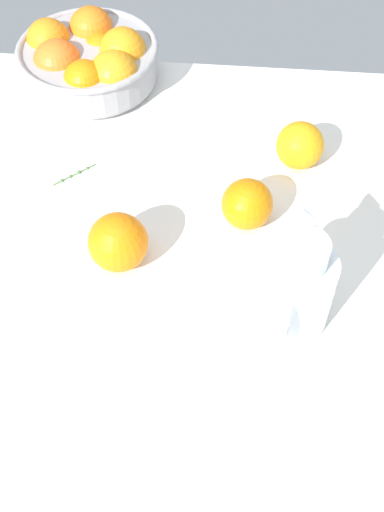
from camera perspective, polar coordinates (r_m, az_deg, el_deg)
The scene contains 7 objects.
ground_plane at distance 95.61cm, azimuth -0.51°, elevation -4.00°, with size 142.08×107.71×3.00cm, color white.
fruit_bowl at distance 126.34cm, azimuth -8.81°, elevation 16.24°, with size 25.53×25.53×10.96cm.
juice_pitcher at distance 88.41cm, azimuth 8.83°, elevation -3.03°, with size 9.78×14.56×16.83cm.
loose_orange_1 at distance 100.42cm, azimuth 4.74°, elevation 4.45°, with size 7.83×7.83×7.83cm, color orange.
loose_orange_2 at distance 95.30cm, azimuth -6.34°, elevation 1.18°, with size 8.68×8.68×8.68cm, color orange.
loose_orange_4 at distance 110.56cm, azimuth 9.21°, elevation 9.32°, with size 7.78×7.78×7.78cm, color orange.
herb_sprig_0 at distance 111.31cm, azimuth -10.04°, elevation 6.92°, with size 6.22×5.58×0.79cm.
Camera 1 is at (5.53, -53.10, 77.82)cm, focal length 46.81 mm.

